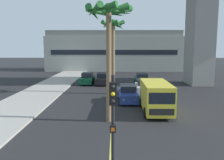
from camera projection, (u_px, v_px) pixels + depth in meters
The scene contains 12 objects.
sidewalk_left at pixel (4, 116), 17.67m from camera, with size 4.80×80.00×0.15m, color #ADA89E.
lane_stripe_center at pixel (113, 95), 25.51m from camera, with size 0.14×56.00×0.01m, color #DBCC4C.
pier_building_backdrop at pixel (114, 51), 52.38m from camera, with size 28.45×8.04×8.42m.
car_queue_front at pixel (87, 79), 33.20m from camera, with size 1.96×4.16×1.56m.
car_queue_second at pixel (103, 79), 32.76m from camera, with size 1.92×4.15×1.56m.
car_queue_third at pixel (142, 80), 32.03m from camera, with size 1.88×4.12×1.56m.
car_queue_fourth at pixel (144, 87), 26.20m from camera, with size 1.90×4.13×1.56m.
car_queue_fifth at pixel (128, 94), 22.48m from camera, with size 1.89×4.13×1.56m.
delivery_van at pixel (156, 96), 18.74m from camera, with size 2.19×5.27×2.36m.
traffic_light_median_near at pixel (113, 119), 8.04m from camera, with size 0.24×0.37×4.20m.
palm_tree_near_median at pixel (113, 37), 25.47m from camera, with size 2.64×2.64×7.99m.
palm_tree_mid_median at pixel (109, 23), 15.67m from camera, with size 3.21×3.19×7.93m.
Camera 1 is at (0.18, -1.04, 5.12)m, focal length 38.52 mm.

